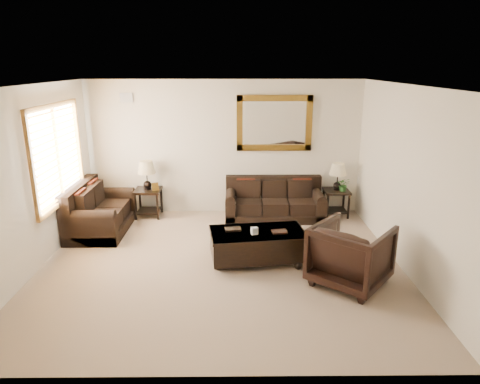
{
  "coord_description": "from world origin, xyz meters",
  "views": [
    {
      "loc": [
        0.24,
        -6.04,
        2.98
      ],
      "look_at": [
        0.3,
        0.6,
        0.99
      ],
      "focal_mm": 32.0,
      "sensor_mm": 36.0,
      "label": 1
    }
  ],
  "objects_px": {
    "end_table_right": "(337,182)",
    "coffee_table": "(257,243)",
    "end_table_left": "(147,181)",
    "armchair": "(351,252)",
    "sofa": "(274,203)",
    "loveseat": "(98,214)"
  },
  "relations": [
    {
      "from": "end_table_right",
      "to": "coffee_table",
      "type": "distance_m",
      "value": 2.74
    },
    {
      "from": "end_table_left",
      "to": "armchair",
      "type": "distance_m",
      "value": 4.41
    },
    {
      "from": "sofa",
      "to": "end_table_left",
      "type": "relative_size",
      "value": 1.69
    },
    {
      "from": "sofa",
      "to": "coffee_table",
      "type": "distance_m",
      "value": 2.06
    },
    {
      "from": "loveseat",
      "to": "coffee_table",
      "type": "xyz_separation_m",
      "value": [
        2.89,
        -1.31,
        -0.02
      ]
    },
    {
      "from": "loveseat",
      "to": "end_table_left",
      "type": "distance_m",
      "value": 1.18
    },
    {
      "from": "end_table_right",
      "to": "armchair",
      "type": "distance_m",
      "value": 2.89
    },
    {
      "from": "coffee_table",
      "to": "sofa",
      "type": "bearing_deg",
      "value": 70.34
    },
    {
      "from": "end_table_right",
      "to": "armchair",
      "type": "xyz_separation_m",
      "value": [
        -0.44,
        -2.84,
        -0.23
      ]
    },
    {
      "from": "coffee_table",
      "to": "armchair",
      "type": "height_order",
      "value": "armchair"
    },
    {
      "from": "end_table_right",
      "to": "loveseat",
      "type": "bearing_deg",
      "value": -170.13
    },
    {
      "from": "sofa",
      "to": "loveseat",
      "type": "xyz_separation_m",
      "value": [
        -3.32,
        -0.7,
        0.04
      ]
    },
    {
      "from": "loveseat",
      "to": "end_table_left",
      "type": "height_order",
      "value": "end_table_left"
    },
    {
      "from": "end_table_left",
      "to": "end_table_right",
      "type": "bearing_deg",
      "value": 0.21
    },
    {
      "from": "end_table_right",
      "to": "armchair",
      "type": "bearing_deg",
      "value": -98.8
    },
    {
      "from": "loveseat",
      "to": "end_table_left",
      "type": "xyz_separation_m",
      "value": [
        0.78,
        0.78,
        0.42
      ]
    },
    {
      "from": "end_table_right",
      "to": "end_table_left",
      "type": "bearing_deg",
      "value": -179.79
    },
    {
      "from": "sofa",
      "to": "end_table_left",
      "type": "xyz_separation_m",
      "value": [
        -2.54,
        0.08,
        0.46
      ]
    },
    {
      "from": "loveseat",
      "to": "sofa",
      "type": "bearing_deg",
      "value": -78.09
    },
    {
      "from": "sofa",
      "to": "coffee_table",
      "type": "height_order",
      "value": "sofa"
    },
    {
      "from": "loveseat",
      "to": "coffee_table",
      "type": "height_order",
      "value": "loveseat"
    },
    {
      "from": "sofa",
      "to": "end_table_right",
      "type": "bearing_deg",
      "value": 4.43
    }
  ]
}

